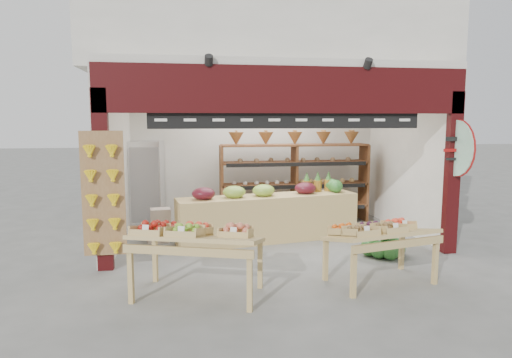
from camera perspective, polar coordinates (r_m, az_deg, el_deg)
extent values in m
plane|color=slate|center=(8.30, 2.29, -7.97)|extent=(60.00, 60.00, 0.00)
cube|color=silver|center=(10.29, -0.18, 3.50)|extent=(5.76, 0.18, 3.00)
cube|color=silver|center=(8.56, -17.14, 2.38)|extent=(0.18, 3.38, 3.00)
cube|color=silver|center=(9.54, 18.28, 2.82)|extent=(0.18, 3.38, 3.00)
cube|color=silver|center=(8.64, 1.59, 13.11)|extent=(5.76, 3.38, 0.12)
cube|color=silver|center=(9.88, 0.37, 19.08)|extent=(6.36, 4.60, 2.40)
cube|color=#320809|center=(7.00, 4.12, 11.06)|extent=(5.70, 0.14, 0.70)
cube|color=#320809|center=(6.95, -18.63, -0.23)|extent=(0.22, 0.14, 2.65)
cube|color=#320809|center=(8.11, 23.31, 0.60)|extent=(0.22, 0.14, 2.65)
cube|color=black|center=(7.01, 4.03, 7.38)|extent=(4.20, 0.05, 0.26)
cylinder|color=white|center=(7.11, 4.72, 9.39)|extent=(0.34, 0.05, 0.34)
cube|color=#977044|center=(6.89, -18.53, -1.76)|extent=(0.60, 0.04, 1.80)
cylinder|color=#ADDAC1|center=(8.00, 23.81, 3.54)|extent=(0.04, 0.90, 0.90)
cylinder|color=maroon|center=(7.98, 23.91, 3.53)|extent=(0.01, 0.92, 0.92)
cube|color=brown|center=(9.55, -4.34, -0.84)|extent=(0.05, 0.52, 1.67)
cube|color=brown|center=(9.80, 4.82, -0.63)|extent=(0.05, 0.52, 1.67)
cube|color=brown|center=(10.29, 13.31, -0.42)|extent=(0.05, 0.52, 1.67)
cube|color=brown|center=(9.88, 4.79, -3.33)|extent=(3.13, 0.52, 0.04)
cube|color=brown|center=(9.80, 4.82, -0.63)|extent=(3.13, 0.52, 0.04)
cube|color=brown|center=(9.75, 4.85, 2.11)|extent=(3.13, 0.52, 0.04)
cube|color=brown|center=(9.72, 4.87, 4.25)|extent=(3.13, 0.52, 0.04)
cone|color=#955F30|center=(9.49, -2.51, 5.04)|extent=(0.32, 0.32, 0.28)
cone|color=#955F30|center=(9.58, 1.23, 5.07)|extent=(0.32, 0.32, 0.28)
cone|color=#955F30|center=(9.72, 4.88, 5.08)|extent=(0.32, 0.32, 0.28)
cone|color=#955F30|center=(9.89, 8.42, 5.06)|extent=(0.32, 0.32, 0.28)
cone|color=#955F30|center=(10.09, 11.83, 5.03)|extent=(0.32, 0.32, 0.28)
cube|color=silver|center=(9.83, -13.57, -0.51)|extent=(0.75, 0.75, 1.77)
cube|color=beige|center=(8.53, -12.12, -6.57)|extent=(0.42, 0.34, 0.33)
cube|color=beige|center=(8.46, -11.84, -4.56)|extent=(0.38, 0.32, 0.28)
cube|color=#144D21|center=(8.48, -8.34, -6.74)|extent=(0.40, 0.32, 0.28)
cube|color=beige|center=(8.87, -8.67, -6.18)|extent=(0.36, 0.30, 0.26)
cube|color=tan|center=(8.38, 1.55, -4.90)|extent=(3.39, 1.22, 0.83)
ellipsoid|color=#59141E|center=(7.95, -6.58, -1.83)|extent=(0.41, 0.37, 0.22)
ellipsoid|color=#8CB23F|center=(8.08, -2.74, -1.64)|extent=(0.41, 0.37, 0.22)
ellipsoid|color=#8CB23F|center=(8.25, 0.96, -1.44)|extent=(0.41, 0.37, 0.22)
ellipsoid|color=#59141E|center=(8.57, 6.19, -1.15)|extent=(0.41, 0.37, 0.22)
cylinder|color=olive|center=(8.73, 6.36, -0.93)|extent=(0.15, 0.15, 0.22)
cylinder|color=olive|center=(8.83, 7.71, -0.86)|extent=(0.15, 0.15, 0.22)
cylinder|color=olive|center=(8.94, 9.04, -0.78)|extent=(0.15, 0.15, 0.22)
cube|color=tan|center=(5.76, -7.29, -7.39)|extent=(1.77, 1.33, 0.23)
cube|color=tan|center=(5.79, -15.38, -11.84)|extent=(0.08, 0.08, 0.64)
cube|color=tan|center=(5.37, -0.80, -13.13)|extent=(0.08, 0.08, 0.64)
cube|color=tan|center=(6.46, -12.49, -9.73)|extent=(0.08, 0.08, 0.64)
cube|color=tan|center=(6.08, 0.51, -10.64)|extent=(0.08, 0.08, 0.64)
cube|color=tan|center=(6.41, 15.31, -6.75)|extent=(1.55, 1.08, 0.21)
cube|color=tan|center=(5.90, 12.08, -11.78)|extent=(0.07, 0.07, 0.56)
cube|color=tan|center=(6.68, 21.47, -9.84)|extent=(0.07, 0.07, 0.56)
cube|color=tan|center=(6.44, 8.68, -10.04)|extent=(0.07, 0.07, 0.56)
cube|color=tan|center=(7.16, 17.74, -8.52)|extent=(0.07, 0.07, 0.56)
sphere|color=#20501A|center=(7.62, 15.10, -8.55)|extent=(0.28, 0.28, 0.28)
sphere|color=#20501A|center=(7.74, 17.16, -8.37)|extent=(0.28, 0.28, 0.28)
sphere|color=#20501A|center=(7.88, 14.20, -7.98)|extent=(0.28, 0.28, 0.28)
sphere|color=#20501A|center=(8.00, 16.20, -7.81)|extent=(0.28, 0.28, 0.28)
sphere|color=#20501A|center=(7.75, 15.73, -6.37)|extent=(0.28, 0.28, 0.28)
sphere|color=#20501A|center=(7.59, 16.46, -8.65)|extent=(0.28, 0.28, 0.28)
sphere|color=#20501A|center=(7.71, 13.95, -8.32)|extent=(0.28, 0.28, 0.28)
sphere|color=#20501A|center=(7.84, 14.20, -6.16)|extent=(0.28, 0.28, 0.28)
sphere|color=#20501A|center=(7.92, 16.91, -8.00)|extent=(0.28, 0.28, 0.28)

